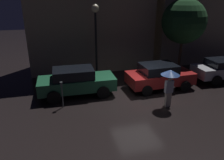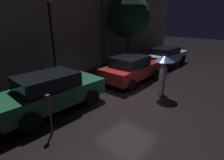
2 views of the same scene
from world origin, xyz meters
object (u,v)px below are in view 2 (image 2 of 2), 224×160
Objects in this scene: parked_car_red at (131,68)px; parking_meter at (49,110)px; parked_car_green at (52,92)px; parked_car_silver at (166,56)px; pedestrian_with_umbrella at (164,65)px; street_lamp_near at (50,17)px.

parking_meter is at bearing -171.11° from parked_car_red.
parked_car_green is 0.95× the size of parked_car_silver.
parked_car_silver is 2.31× the size of pedestrian_with_umbrella.
parking_meter is 0.28× the size of street_lamp_near.
parked_car_red is 2.05× the size of pedestrian_with_umbrella.
street_lamp_near reaches higher than parked_car_silver.
parked_car_red is 5.11m from street_lamp_near.
parked_car_red is 4.96m from parked_car_silver.
parking_meter is at bearing -123.94° from street_lamp_near.
parked_car_green is 5.09m from pedestrian_with_umbrella.
pedestrian_with_umbrella is (4.32, -2.59, 0.68)m from parked_car_green.
pedestrian_with_umbrella reaches higher than parked_car_green.
parked_car_red is 2.53m from pedestrian_with_umbrella.
parking_meter is at bearing -121.21° from parked_car_green.
parked_car_silver is 10.86m from parking_meter.
pedestrian_with_umbrella is at bearing -107.32° from parked_car_red.
parked_car_silver is 0.93× the size of street_lamp_near.
street_lamp_near is at bearing -65.00° from pedestrian_with_umbrella.
pedestrian_with_umbrella reaches higher than parked_car_silver.
parked_car_green is 3.12× the size of parking_meter.
pedestrian_with_umbrella is at bearing -13.69° from parking_meter.
street_lamp_near reaches higher than pedestrian_with_umbrella.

